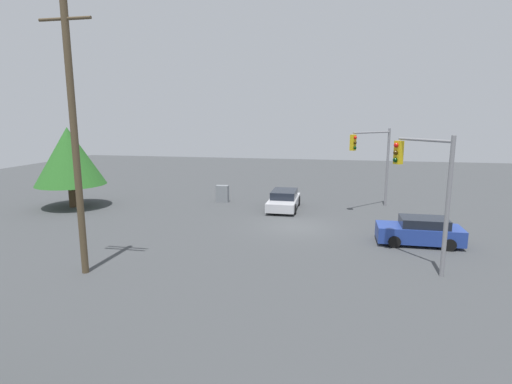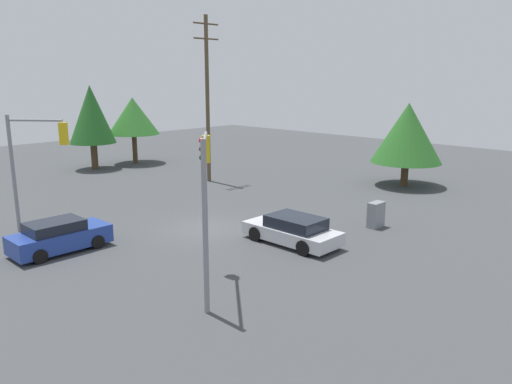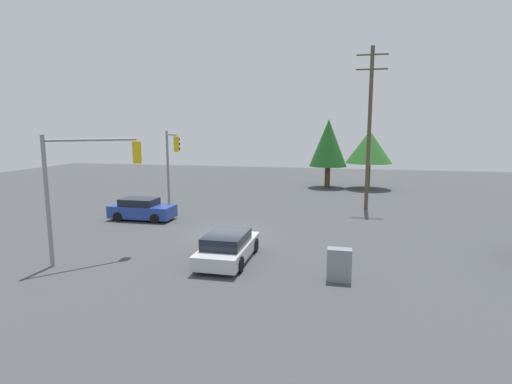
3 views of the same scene
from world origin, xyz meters
name	(u,v)px [view 1 (image 1 of 3)]	position (x,y,z in m)	size (l,w,h in m)	color
ground_plane	(296,227)	(0.00, 0.00, 0.00)	(80.00, 80.00, 0.00)	#424447
sedan_silver	(284,200)	(-1.36, 4.71, 0.65)	(2.06, 4.63, 1.33)	silver
sedan_blue	(420,231)	(6.59, -2.05, 0.69)	(4.20, 1.91, 1.42)	#233D93
traffic_signal_main	(374,154)	(4.80, 5.84, 3.96)	(2.95, 3.29, 5.72)	gray
traffic_signal_cross	(425,179)	(5.94, -5.49, 3.93)	(2.03, 2.46, 5.79)	gray
utility_pole_tall	(74,125)	(-8.06, -8.93, 6.18)	(2.20, 0.28, 11.75)	brown
electrical_cabinet	(222,194)	(-6.35, 6.09, 0.66)	(0.96, 0.51, 1.31)	gray
tree_corner	(69,156)	(-16.66, 2.26, 3.73)	(4.91, 4.91, 5.82)	#4C3823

